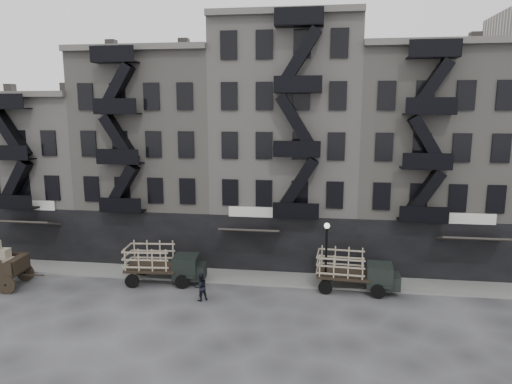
# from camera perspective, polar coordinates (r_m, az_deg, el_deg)

# --- Properties ---
(ground) EXTENTS (140.00, 140.00, 0.00)m
(ground) POSITION_cam_1_polar(r_m,az_deg,el_deg) (27.44, 2.23, -13.71)
(ground) COLOR #38383A
(ground) RESTS_ON ground
(sidewalk) EXTENTS (55.00, 2.50, 0.15)m
(sidewalk) POSITION_cam_1_polar(r_m,az_deg,el_deg) (30.86, 2.94, -10.76)
(sidewalk) COLOR slate
(sidewalk) RESTS_ON ground
(building_west) EXTENTS (10.00, 11.35, 13.20)m
(building_west) POSITION_cam_1_polar(r_m,az_deg,el_deg) (41.69, -24.71, 2.27)
(building_west) COLOR #9A958E
(building_west) RESTS_ON ground
(building_midwest) EXTENTS (10.00, 11.35, 16.20)m
(building_midwest) POSITION_cam_1_polar(r_m,az_deg,el_deg) (37.09, -11.72, 4.45)
(building_midwest) COLOR gray
(building_midwest) RESTS_ON ground
(building_center) EXTENTS (10.00, 11.35, 18.20)m
(building_center) POSITION_cam_1_polar(r_m,az_deg,el_deg) (34.94, 3.95, 5.93)
(building_center) COLOR #9A958E
(building_center) RESTS_ON ground
(building_mideast) EXTENTS (10.00, 11.35, 16.20)m
(building_mideast) POSITION_cam_1_polar(r_m,az_deg,el_deg) (35.76, 20.16, 3.82)
(building_mideast) COLOR gray
(building_mideast) RESTS_ON ground
(lamp_post) EXTENTS (0.36, 0.36, 4.28)m
(lamp_post) POSITION_cam_1_polar(r_m,az_deg,el_deg) (28.79, 8.79, -6.73)
(lamp_post) COLOR black
(lamp_post) RESTS_ON ground
(stake_truck_west) EXTENTS (5.25, 2.50, 2.56)m
(stake_truck_west) POSITION_cam_1_polar(r_m,az_deg,el_deg) (30.50, -11.55, -8.45)
(stake_truck_west) COLOR black
(stake_truck_west) RESTS_ON ground
(stake_truck_east) EXTENTS (5.12, 2.39, 2.51)m
(stake_truck_east) POSITION_cam_1_polar(r_m,az_deg,el_deg) (29.29, 12.29, -9.34)
(stake_truck_east) COLOR black
(stake_truck_east) RESTS_ON ground
(pedestrian_mid) EXTENTS (1.02, 0.99, 1.66)m
(pedestrian_mid) POSITION_cam_1_polar(r_m,az_deg,el_deg) (27.66, -6.92, -11.71)
(pedestrian_mid) COLOR black
(pedestrian_mid) RESTS_ON ground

